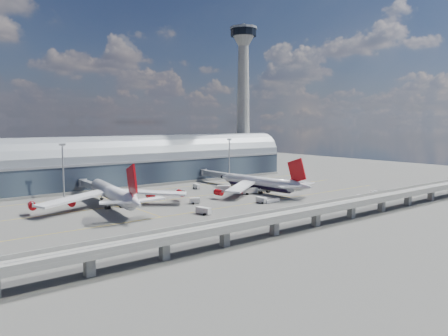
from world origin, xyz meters
TOP-DOWN VIEW (x-y plane):
  - ground at (0.00, 0.00)m, footprint 500.00×500.00m
  - taxi_lines at (0.00, 22.11)m, footprint 200.00×80.12m
  - terminal at (0.00, 77.99)m, footprint 200.00×30.00m
  - control_tower at (85.00, 83.00)m, footprint 19.00×19.00m
  - guideway at (-0.00, -55.00)m, footprint 220.00×8.50m
  - floodlight_mast_left at (-50.00, 55.00)m, footprint 3.00×0.70m
  - floodlight_mast_right at (50.00, 55.00)m, footprint 3.00×0.70m
  - airliner_left at (-41.55, 17.93)m, footprint 65.37×68.79m
  - airliner_right at (33.68, 8.68)m, footprint 58.34×60.99m
  - jet_bridge_left at (-37.71, 53.12)m, footprint 4.40×28.00m
  - jet_bridge_right at (37.07, 51.18)m, footprint 4.40×32.00m
  - service_truck_0 at (-19.44, -15.43)m, footprint 3.55×6.81m
  - service_truck_1 at (-9.65, 4.96)m, footprint 4.89×3.87m
  - service_truck_2 at (26.63, 9.61)m, footprint 8.40×4.30m
  - service_truck_3 at (14.36, -12.14)m, footprint 2.34×5.38m
  - service_truck_4 at (15.32, 39.87)m, footprint 2.23×4.34m
  - service_truck_5 at (20.94, 23.51)m, footprint 6.51×5.99m
  - cargo_train_0 at (18.91, -14.54)m, footprint 8.99×2.61m
  - cargo_train_1 at (56.09, -32.59)m, footprint 7.92×4.10m
  - cargo_train_2 at (74.67, -28.94)m, footprint 4.70×1.91m

SIDE VIEW (x-z plane):
  - ground at x=0.00m, z-range 0.00..0.00m
  - taxi_lines at x=0.00m, z-range 0.00..0.01m
  - cargo_train_0 at x=18.91m, z-range 0.03..1.51m
  - cargo_train_2 at x=74.67m, z-range 0.03..1.59m
  - cargo_train_1 at x=56.09m, z-range 0.04..1.79m
  - service_truck_4 at x=15.32m, z-range 0.01..2.50m
  - service_truck_1 at x=-9.65m, z-range 0.01..2.59m
  - service_truck_3 at x=14.36m, z-range 0.03..2.60m
  - service_truck_0 at x=-19.44m, z-range 0.05..2.74m
  - service_truck_2 at x=26.63m, z-range 0.06..2.99m
  - service_truck_5 at x=20.94m, z-range 0.04..3.14m
  - airliner_right at x=33.68m, z-range -4.65..14.69m
  - jet_bridge_left at x=-37.71m, z-range 1.55..8.80m
  - jet_bridge_right at x=37.07m, z-range 1.56..8.81m
  - guideway at x=0.00m, z-range 1.69..8.89m
  - airliner_left at x=-41.55m, z-range -4.50..16.49m
  - terminal at x=0.00m, z-range -2.66..25.34m
  - floodlight_mast_left at x=-50.00m, z-range 0.78..26.48m
  - floodlight_mast_right at x=50.00m, z-range 0.78..26.48m
  - control_tower at x=85.00m, z-range 0.14..103.14m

